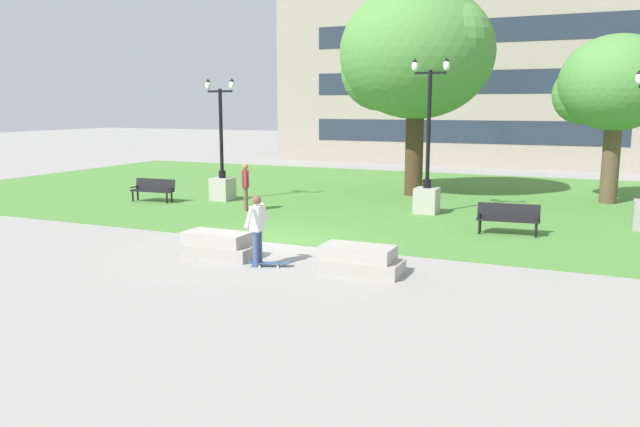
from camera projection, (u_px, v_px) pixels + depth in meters
name	position (u px, v px, depth m)	size (l,w,h in m)	color
ground_plane	(276.00, 243.00, 17.45)	(140.00, 140.00, 0.00)	gray
grass_lawn	(386.00, 196.00, 26.46)	(40.00, 20.00, 0.02)	#4C8438
concrete_block_center	(219.00, 245.00, 15.79)	(1.86, 0.90, 0.64)	#9E9991
concrete_block_left	(361.00, 260.00, 14.27)	(1.85, 0.90, 0.64)	#9E9991
person_skateboarder	(257.00, 226.00, 14.81)	(0.29, 1.30, 1.71)	#384C7A
skateboard	(269.00, 263.00, 14.88)	(1.02, 0.56, 0.14)	#2D4C75
park_bench_near_left	(153.00, 189.00, 24.76)	(1.83, 0.64, 0.90)	black
park_bench_near_right	(508.00, 217.00, 18.48)	(1.84, 0.70, 0.90)	black
lamp_post_right	(427.00, 183.00, 22.02)	(1.32, 0.80, 5.38)	#ADA89E
lamp_post_left	(222.00, 176.00, 25.08)	(1.32, 0.80, 4.83)	#ADA89E
tree_far_right	(615.00, 85.00, 23.76)	(4.49, 4.28, 6.45)	brown
tree_near_right	(415.00, 55.00, 25.71)	(6.68, 6.36, 8.62)	#42301E
person_bystander_near_lawn	(246.00, 184.00, 22.54)	(0.42, 0.58, 1.71)	brown
building_facade_distant	(464.00, 75.00, 38.46)	(25.48, 1.03, 11.35)	gray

